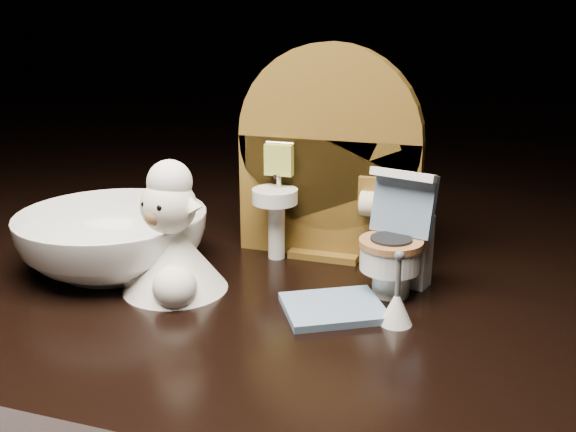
{
  "coord_description": "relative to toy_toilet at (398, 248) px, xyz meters",
  "views": [
    {
      "loc": [
        0.11,
        -0.36,
        0.17
      ],
      "look_at": [
        -0.01,
        0.01,
        0.05
      ],
      "focal_mm": 40.0,
      "sensor_mm": 36.0,
      "label": 1
    }
  ],
  "objects": [
    {
      "name": "toy_toilet",
      "position": [
        0.0,
        0.0,
        0.0
      ],
      "size": [
        0.04,
        0.05,
        0.08
      ],
      "rotation": [
        0.0,
        0.0,
        -0.27
      ],
      "color": "white",
      "rests_on": "ground"
    },
    {
      "name": "ceramic_bowl",
      "position": [
        -0.19,
        -0.02,
        -0.01
      ],
      "size": [
        0.13,
        0.13,
        0.04
      ],
      "primitive_type": "imported",
      "rotation": [
        0.0,
        0.0,
        -0.06
      ],
      "color": "white",
      "rests_on": "ground"
    },
    {
      "name": "plush_lamb",
      "position": [
        -0.13,
        -0.04,
        0.0
      ],
      "size": [
        0.07,
        0.07,
        0.09
      ],
      "rotation": [
        0.0,
        0.0,
        -0.24
      ],
      "color": "white",
      "rests_on": "ground"
    },
    {
      "name": "toilet_brush",
      "position": [
        0.01,
        -0.05,
        -0.02
      ],
      "size": [
        0.02,
        0.02,
        0.04
      ],
      "color": "white",
      "rests_on": "ground"
    },
    {
      "name": "bath_mat",
      "position": [
        -0.03,
        -0.04,
        -0.03
      ],
      "size": [
        0.07,
        0.07,
        0.0
      ],
      "primitive_type": "cube",
      "rotation": [
        0.0,
        0.0,
        0.52
      ],
      "color": "slate",
      "rests_on": "ground"
    },
    {
      "name": "backdrop_panel",
      "position": [
        -0.06,
        0.05,
        0.04
      ],
      "size": [
        0.13,
        0.05,
        0.15
      ],
      "color": "brown",
      "rests_on": "ground"
    }
  ]
}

